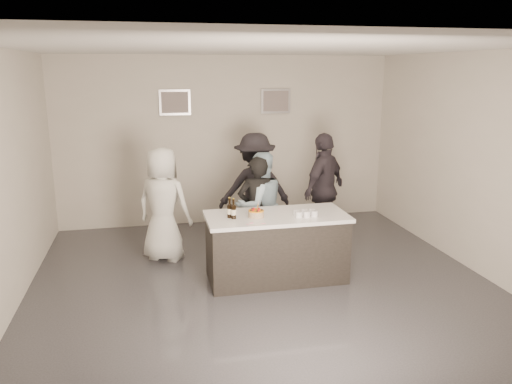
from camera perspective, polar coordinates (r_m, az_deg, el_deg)
floor at (r=6.62m, az=0.94°, el=-10.73°), size 6.00×6.00×0.00m
ceiling at (r=6.03m, az=1.05°, el=16.17°), size 6.00×6.00×0.00m
wall_back at (r=9.06m, az=-3.38°, el=5.86°), size 6.00×0.04×3.00m
wall_front at (r=3.42m, az=12.70°, el=-8.04°), size 6.00×0.04×3.00m
wall_left at (r=6.21m, az=-27.06°, el=0.65°), size 0.04×6.00×3.00m
wall_right at (r=7.43m, az=24.17°, el=2.90°), size 0.04×6.00×3.00m
picture_left at (r=8.86m, az=-9.26°, el=10.08°), size 0.54×0.04×0.44m
picture_right at (r=9.14m, az=2.26°, el=10.35°), size 0.54×0.04×0.44m
bar_counter at (r=6.70m, az=2.33°, el=-6.29°), size 1.86×0.86×0.90m
cake at (r=6.44m, az=0.02°, el=-2.54°), size 0.20×0.20×0.08m
beer_bottle_a at (r=6.40m, az=-3.03°, el=-1.81°), size 0.07×0.07×0.26m
beer_bottle_b at (r=6.35m, az=-2.59°, el=-1.93°), size 0.07×0.07×0.26m
tumbler_cluster at (r=6.52m, az=5.70°, el=-2.40°), size 0.30×0.19×0.08m
candles at (r=6.18m, az=-0.13°, el=-3.59°), size 0.24×0.08×0.01m
person_main_black at (r=7.23m, az=0.07°, el=-2.01°), size 0.60×0.42×1.56m
person_main_blue at (r=7.38m, az=0.47°, el=-1.55°), size 0.91×0.79×1.59m
person_guest_left at (r=7.39m, az=-10.55°, el=-1.42°), size 0.98×0.87×1.68m
person_guest_right at (r=8.02m, az=7.77°, el=0.33°), size 1.09×1.01×1.80m
person_guest_back at (r=8.00m, az=-0.13°, el=0.40°), size 1.16×0.67×1.79m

